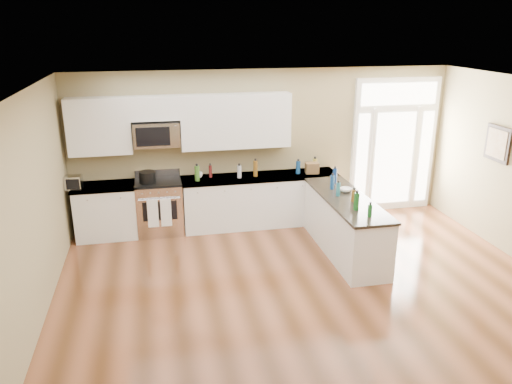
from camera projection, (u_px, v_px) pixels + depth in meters
ground at (339, 339)px, 5.93m from camera, size 8.00×8.00×0.00m
room_shell at (347, 204)px, 5.38m from camera, size 8.00×8.00×8.00m
back_cabinet_left at (108, 212)px, 8.65m from camera, size 1.10×0.66×0.94m
back_cabinet_right at (260, 202)px, 9.18m from camera, size 2.85×0.66×0.94m
peninsula_cabinet at (345, 227)px, 8.04m from camera, size 0.69×2.32×0.94m
upper_cabinet_left at (99, 126)px, 8.30m from camera, size 1.04×0.33×0.95m
upper_cabinet_right at (236, 121)px, 8.75m from camera, size 1.94×0.33×0.95m
upper_cabinet_short at (155, 108)px, 8.39m from camera, size 0.82×0.33×0.40m
microwave at (156, 134)px, 8.50m from camera, size 0.78×0.41×0.42m
entry_door at (394, 146)px, 9.67m from camera, size 1.70×0.10×2.60m
wall_art_near at (498, 144)px, 8.09m from camera, size 0.05×0.58×0.58m
kitchen_range at (160, 207)px, 8.81m from camera, size 0.79×0.70×1.08m
stockpot at (147, 177)px, 8.54m from camera, size 0.30×0.30×0.22m
toaster_oven at (74, 182)px, 8.25m from camera, size 0.29×0.24×0.23m
cardboard_box at (312, 168)px, 9.13m from camera, size 0.25×0.19×0.19m
bowl_left at (75, 185)px, 8.41m from camera, size 0.22×0.22×0.05m
bowl_peninsula at (346, 190)px, 8.14m from camera, size 0.22×0.22×0.06m
cup_counter at (199, 175)px, 8.86m from camera, size 0.15×0.15×0.11m
counter_bottles at (293, 178)px, 8.47m from camera, size 2.38×2.44×0.29m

